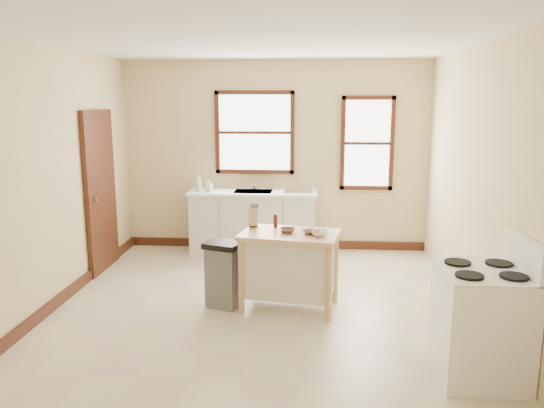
% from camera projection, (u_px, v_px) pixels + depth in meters
% --- Properties ---
extents(floor, '(5.00, 5.00, 0.00)m').
position_uv_depth(floor, '(260.00, 310.00, 5.70)').
color(floor, beige).
rests_on(floor, ground).
extents(ceiling, '(5.00, 5.00, 0.00)m').
position_uv_depth(ceiling, '(259.00, 40.00, 5.16)').
color(ceiling, white).
rests_on(ceiling, ground).
extents(wall_back, '(4.50, 0.04, 2.80)m').
position_uv_depth(wall_back, '(275.00, 156.00, 7.88)').
color(wall_back, beige).
rests_on(wall_back, ground).
extents(wall_left, '(0.04, 5.00, 2.80)m').
position_uv_depth(wall_left, '(47.00, 180.00, 5.58)').
color(wall_left, beige).
rests_on(wall_left, ground).
extents(wall_right, '(0.04, 5.00, 2.80)m').
position_uv_depth(wall_right, '(484.00, 184.00, 5.27)').
color(wall_right, beige).
rests_on(wall_right, ground).
extents(window_main, '(1.17, 0.06, 1.22)m').
position_uv_depth(window_main, '(255.00, 133.00, 7.81)').
color(window_main, '#32160D').
rests_on(window_main, wall_back).
extents(window_side, '(0.77, 0.06, 1.37)m').
position_uv_depth(window_side, '(367.00, 143.00, 7.72)').
color(window_side, '#32160D').
rests_on(window_side, wall_back).
extents(door_left, '(0.06, 0.90, 2.10)m').
position_uv_depth(door_left, '(101.00, 191.00, 6.92)').
color(door_left, '#32160D').
rests_on(door_left, ground).
extents(baseboard_back, '(4.50, 0.04, 0.12)m').
position_uv_depth(baseboard_back, '(275.00, 244.00, 8.11)').
color(baseboard_back, '#32160D').
rests_on(baseboard_back, ground).
extents(baseboard_left, '(0.04, 5.00, 0.12)m').
position_uv_depth(baseboard_left, '(60.00, 300.00, 5.84)').
color(baseboard_left, '#32160D').
rests_on(baseboard_left, ground).
extents(sink_counter, '(1.86, 0.62, 0.92)m').
position_uv_depth(sink_counter, '(253.00, 222.00, 7.78)').
color(sink_counter, silver).
rests_on(sink_counter, ground).
extents(faucet, '(0.03, 0.03, 0.22)m').
position_uv_depth(faucet, '(254.00, 182.00, 7.85)').
color(faucet, silver).
rests_on(faucet, sink_counter).
extents(soap_bottle_a, '(0.12, 0.12, 0.25)m').
position_uv_depth(soap_bottle_a, '(198.00, 182.00, 7.70)').
color(soap_bottle_a, '#B2B2B2').
rests_on(soap_bottle_a, sink_counter).
extents(soap_bottle_b, '(0.10, 0.10, 0.18)m').
position_uv_depth(soap_bottle_b, '(209.00, 186.00, 7.63)').
color(soap_bottle_b, '#B2B2B2').
rests_on(soap_bottle_b, sink_counter).
extents(dish_rack, '(0.46, 0.38, 0.10)m').
position_uv_depth(dish_rack, '(298.00, 189.00, 7.59)').
color(dish_rack, silver).
rests_on(dish_rack, sink_counter).
extents(kitchen_island, '(1.12, 0.82, 0.84)m').
position_uv_depth(kitchen_island, '(290.00, 270.00, 5.72)').
color(kitchen_island, tan).
rests_on(kitchen_island, ground).
extents(knife_block, '(0.10, 0.10, 0.20)m').
position_uv_depth(knife_block, '(253.00, 218.00, 5.88)').
color(knife_block, tan).
rests_on(knife_block, kitchen_island).
extents(pepper_grinder, '(0.06, 0.06, 0.15)m').
position_uv_depth(pepper_grinder, '(275.00, 221.00, 5.86)').
color(pepper_grinder, '#3C1910').
rests_on(pepper_grinder, kitchen_island).
extents(bowl_a, '(0.18, 0.18, 0.04)m').
position_uv_depth(bowl_a, '(287.00, 231.00, 5.63)').
color(bowl_a, brown).
rests_on(bowl_a, kitchen_island).
extents(bowl_b, '(0.22, 0.22, 0.04)m').
position_uv_depth(bowl_b, '(310.00, 232.00, 5.58)').
color(bowl_b, brown).
rests_on(bowl_b, kitchen_island).
extents(bowl_c, '(0.19, 0.19, 0.05)m').
position_uv_depth(bowl_c, '(320.00, 233.00, 5.49)').
color(bowl_c, white).
rests_on(bowl_c, kitchen_island).
extents(trash_bin, '(0.45, 0.42, 0.73)m').
position_uv_depth(trash_bin, '(224.00, 274.00, 5.76)').
color(trash_bin, slate).
rests_on(trash_bin, ground).
extents(gas_stove, '(0.72, 0.73, 1.17)m').
position_uv_depth(gas_stove, '(482.00, 308.00, 4.26)').
color(gas_stove, white).
rests_on(gas_stove, ground).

